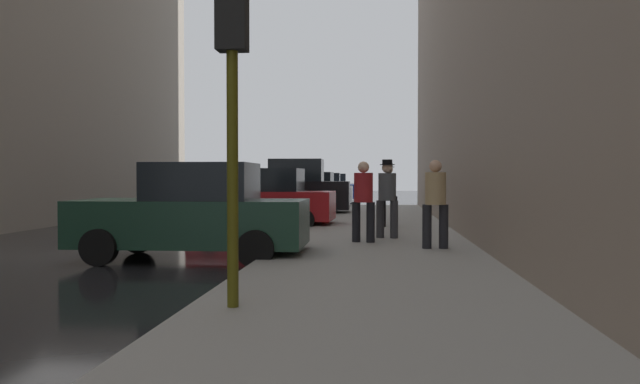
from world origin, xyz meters
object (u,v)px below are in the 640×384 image
parked_black_suv (293,190)px  fire_hydrant (325,212)px  pedestrian_in_red_jacket (363,197)px  pedestrian_with_fedora (388,191)px  parked_dark_green_sedan (194,214)px  parked_gray_coupe (310,191)px  parked_blue_sedan (321,189)px  pedestrian_with_beanie (387,194)px  parked_silver_sedan (330,187)px  traffic_light (232,60)px  pedestrian_in_tan_coat (435,199)px  parked_red_hatchback (264,200)px

parked_black_suv → fire_hydrant: parked_black_suv is taller
pedestrian_in_red_jacket → pedestrian_with_fedora: pedestrian_with_fedora is taller
parked_dark_green_sedan → parked_black_suv: parked_black_suv is taller
fire_hydrant → parked_gray_coupe: bearing=98.3°
parked_dark_green_sedan → fire_hydrant: bearing=76.2°
parked_blue_sedan → fire_hydrant: bearing=-84.4°
fire_hydrant → pedestrian_with_fedora: bearing=-32.5°
parked_gray_coupe → pedestrian_with_fedora: size_ratio=2.40×
parked_blue_sedan → pedestrian_with_beanie: pedestrian_with_beanie is taller
fire_hydrant → parked_silver_sedan: bearing=94.1°
parked_dark_green_sedan → pedestrian_with_fedora: size_ratio=2.38×
parked_black_suv → traffic_light: 18.29m
pedestrian_in_red_jacket → traffic_light: bearing=-100.3°
pedestrian_in_tan_coat → pedestrian_in_red_jacket: 1.76m
parked_red_hatchback → parked_silver_sedan: same height
parked_red_hatchback → parked_black_suv: 6.23m
parked_gray_coupe → parked_dark_green_sedan: bearing=-90.0°
parked_black_suv → pedestrian_in_tan_coat: (4.48, -12.44, 0.07)m
fire_hydrant → pedestrian_in_red_jacket: 5.57m
parked_blue_sedan → parked_red_hatchback: bearing=-90.0°
parked_dark_green_sedan → fire_hydrant: 7.59m
traffic_light → pedestrian_with_fedora: bearing=80.6°
parked_red_hatchback → pedestrian_in_red_jacket: (3.07, -5.16, 0.26)m
pedestrian_in_red_jacket → pedestrian_with_fedora: bearing=81.9°
pedestrian_in_tan_coat → pedestrian_with_fedora: (-0.81, 5.26, 0.03)m
pedestrian_with_beanie → parked_gray_coupe: bearing=102.0°
parked_black_suv → parked_blue_sedan: size_ratio=1.09×
parked_dark_green_sedan → pedestrian_in_tan_coat: pedestrian_in_tan_coat is taller
parked_gray_coupe → parked_silver_sedan: size_ratio=1.00×
parked_gray_coupe → pedestrian_with_beanie: (3.59, -16.82, 0.29)m
traffic_light → pedestrian_with_beanie: size_ratio=2.03×
pedestrian_in_tan_coat → pedestrian_with_beanie: size_ratio=0.96×
traffic_light → pedestrian_with_fedora: size_ratio=2.03×
parked_silver_sedan → pedestrian_in_red_jacket: size_ratio=2.49×
parked_gray_coupe → parked_black_suv: bearing=-90.0°
traffic_light → parked_red_hatchback: bearing=98.9°
parked_blue_sedan → traffic_light: traffic_light is taller
pedestrian_in_tan_coat → pedestrian_with_fedora: bearing=98.8°
pedestrian_in_tan_coat → pedestrian_with_beanie: 2.22m
pedestrian_in_red_jacket → pedestrian_with_beanie: size_ratio=0.96×
fire_hydrant → pedestrian_in_tan_coat: bearing=-67.4°
parked_silver_sedan → parked_black_suv: bearing=-90.0°
parked_black_suv → parked_silver_sedan: bearing=90.0°
parked_dark_green_sedan → traffic_light: bearing=-68.7°
traffic_light → pedestrian_in_tan_coat: (2.63, 5.67, -1.65)m
fire_hydrant → pedestrian_with_fedora: (1.86, -1.19, 0.64)m
parked_dark_green_sedan → parked_red_hatchback: (-0.00, 7.13, 0.00)m
parked_dark_green_sedan → parked_blue_sedan: size_ratio=0.99×
parked_blue_sedan → parked_silver_sedan: same height
parked_blue_sedan → pedestrian_in_red_jacket: pedestrian_in_red_jacket is taller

